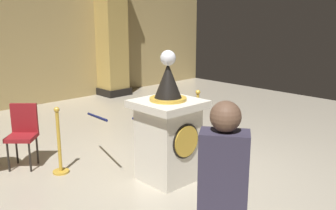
{
  "coord_description": "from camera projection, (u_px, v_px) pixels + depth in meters",
  "views": [
    {
      "loc": [
        -3.68,
        -3.79,
        2.29
      ],
      "look_at": [
        -0.23,
        -0.17,
        1.08
      ],
      "focal_mm": 40.69,
      "sensor_mm": 36.0,
      "label": 1
    }
  ],
  "objects": [
    {
      "name": "bystander_guest",
      "position": [
        222.0,
        204.0,
        2.85
      ],
      "size": [
        0.39,
        0.42,
        1.69
      ],
      "color": "#383347",
      "rests_on": "ground_plane"
    },
    {
      "name": "column_right",
      "position": [
        111.0,
        27.0,
        10.53
      ],
      "size": [
        0.79,
        0.79,
        3.86
      ],
      "color": "black",
      "rests_on": "ground_plane"
    },
    {
      "name": "pedestal_clock",
      "position": [
        168.0,
        131.0,
        5.23
      ],
      "size": [
        0.84,
        0.84,
        1.82
      ],
      "color": "silver",
      "rests_on": "ground_plane"
    },
    {
      "name": "ground_plane",
      "position": [
        171.0,
        171.0,
        5.67
      ],
      "size": [
        12.88,
        12.88,
        0.0
      ],
      "primitive_type": "plane",
      "color": "#B2A893"
    },
    {
      "name": "stanchion_far",
      "position": [
        60.0,
        150.0,
        5.53
      ],
      "size": [
        0.24,
        0.24,
        1.0
      ],
      "color": "gold",
      "rests_on": "ground_plane"
    },
    {
      "name": "back_wall",
      "position": [
        12.0,
        25.0,
        9.06
      ],
      "size": [
        12.88,
        0.16,
        4.02
      ],
      "primitive_type": "cube",
      "color": "tan",
      "rests_on": "ground_plane"
    },
    {
      "name": "stanchion_near",
      "position": [
        197.0,
        130.0,
        6.43
      ],
      "size": [
        0.24,
        0.24,
        1.06
      ],
      "color": "gold",
      "rests_on": "ground_plane"
    },
    {
      "name": "cafe_chair_red",
      "position": [
        23.0,
        130.0,
        5.74
      ],
      "size": [
        0.57,
        0.57,
        0.96
      ],
      "color": "black",
      "rests_on": "ground_plane"
    },
    {
      "name": "velvet_rope",
      "position": [
        133.0,
        113.0,
        5.88
      ],
      "size": [
        1.48,
        1.47,
        0.22
      ],
      "color": "#141947"
    }
  ]
}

